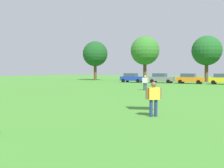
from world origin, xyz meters
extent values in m
plane|color=#42842D|center=(0.00, 30.00, 0.00)|extent=(160.00, 160.00, 0.00)
cylinder|color=navy|center=(5.68, 10.31, 0.40)|extent=(0.15, 0.15, 0.79)
cylinder|color=navy|center=(5.85, 10.47, 0.40)|extent=(0.15, 0.15, 0.79)
cube|color=yellow|center=(5.77, 10.39, 1.08)|extent=(0.59, 0.58, 0.56)
cylinder|color=brown|center=(5.53, 10.16, 1.09)|extent=(0.12, 0.12, 0.53)
cylinder|color=brown|center=(6.01, 10.61, 1.09)|extent=(0.12, 0.12, 0.53)
sphere|color=brown|center=(5.77, 10.39, 1.50)|extent=(0.25, 0.25, 0.25)
cylinder|color=navy|center=(-0.89, 25.65, 0.40)|extent=(0.15, 0.15, 0.80)
cylinder|color=navy|center=(-0.65, 25.64, 0.40)|extent=(0.15, 0.15, 0.80)
cube|color=white|center=(-0.77, 25.64, 1.08)|extent=(0.54, 0.32, 0.56)
cylinder|color=tan|center=(-1.10, 25.66, 1.09)|extent=(0.12, 0.12, 0.53)
cylinder|color=tan|center=(-0.44, 25.63, 1.09)|extent=(0.12, 0.12, 0.53)
sphere|color=tan|center=(-0.77, 25.64, 1.50)|extent=(0.25, 0.25, 0.25)
cube|color=#1E38AD|center=(-10.07, 42.68, 0.70)|extent=(4.30, 1.80, 0.76)
cube|color=#334756|center=(-10.41, 42.68, 1.38)|extent=(2.24, 1.58, 0.60)
cylinder|color=black|center=(-8.61, 43.58, 0.32)|extent=(0.64, 0.22, 0.64)
cylinder|color=black|center=(-8.61, 41.78, 0.32)|extent=(0.64, 0.22, 0.64)
cylinder|color=black|center=(-11.53, 43.58, 0.32)|extent=(0.64, 0.22, 0.64)
cylinder|color=black|center=(-11.53, 41.78, 0.32)|extent=(0.64, 0.22, 0.64)
cube|color=slate|center=(-4.73, 43.26, 0.70)|extent=(4.30, 1.80, 0.76)
cube|color=#334756|center=(-5.07, 43.26, 1.38)|extent=(2.24, 1.58, 0.60)
cylinder|color=black|center=(-3.26, 44.16, 0.32)|extent=(0.64, 0.22, 0.64)
cylinder|color=black|center=(-3.26, 42.36, 0.32)|extent=(0.64, 0.22, 0.64)
cylinder|color=black|center=(-6.19, 44.16, 0.32)|extent=(0.64, 0.22, 0.64)
cylinder|color=black|center=(-6.19, 42.36, 0.32)|extent=(0.64, 0.22, 0.64)
cube|color=orange|center=(0.29, 42.96, 0.70)|extent=(4.30, 1.80, 0.76)
cube|color=#334756|center=(-0.06, 42.96, 1.38)|extent=(2.24, 1.58, 0.60)
cylinder|color=black|center=(1.75, 43.86, 0.32)|extent=(0.64, 0.22, 0.64)
cylinder|color=black|center=(1.75, 42.06, 0.32)|extent=(0.64, 0.22, 0.64)
cylinder|color=black|center=(-1.18, 43.86, 0.32)|extent=(0.64, 0.22, 0.64)
cylinder|color=black|center=(-1.18, 42.06, 0.32)|extent=(0.64, 0.22, 0.64)
cube|color=yellow|center=(5.45, 42.99, 0.70)|extent=(4.30, 1.80, 0.76)
cube|color=#334756|center=(5.11, 42.99, 1.38)|extent=(2.24, 1.58, 0.60)
cylinder|color=black|center=(3.99, 43.89, 0.32)|extent=(0.64, 0.22, 0.64)
cylinder|color=black|center=(3.99, 42.09, 0.32)|extent=(0.64, 0.22, 0.64)
cylinder|color=brown|center=(-22.40, 49.23, 1.79)|extent=(0.66, 0.66, 3.58)
sphere|color=#194C1E|center=(-22.40, 49.23, 5.98)|extent=(5.65, 5.65, 5.65)
cylinder|color=brown|center=(-10.69, 50.23, 1.90)|extent=(0.70, 0.70, 3.79)
sphere|color=#337528|center=(-10.69, 50.23, 6.34)|extent=(5.99, 5.99, 5.99)
cylinder|color=brown|center=(1.44, 51.36, 1.79)|extent=(0.66, 0.66, 3.57)
sphere|color=#1E5B23|center=(1.44, 51.36, 5.97)|extent=(5.64, 5.64, 5.64)
camera|label=1|loc=(9.94, -1.09, 2.13)|focal=41.98mm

